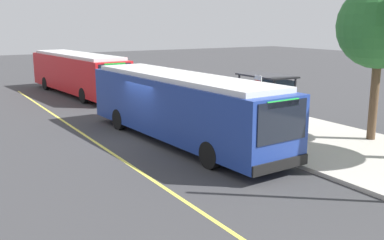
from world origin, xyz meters
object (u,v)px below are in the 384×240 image
at_px(transit_bus_main, 180,105).
at_px(waiting_bench, 273,116).
at_px(route_sign_post, 258,98).
at_px(pedestrian_commuter, 233,104).
at_px(transit_bus_second, 78,72).

bearing_deg(transit_bus_main, waiting_bench, 88.29).
relative_size(waiting_bench, route_sign_post, 0.57).
height_order(route_sign_post, pedestrian_commuter, route_sign_post).
xyz_separation_m(waiting_bench, pedestrian_commuter, (-1.33, -1.46, 0.48)).
bearing_deg(transit_bus_main, pedestrian_commuter, 107.54).
bearing_deg(route_sign_post, transit_bus_main, -125.80).
bearing_deg(pedestrian_commuter, route_sign_post, -18.19).
height_order(transit_bus_second, pedestrian_commuter, transit_bus_second).
xyz_separation_m(transit_bus_main, pedestrian_commuter, (-1.17, 3.71, -0.50)).
bearing_deg(transit_bus_second, pedestrian_commuter, 13.67).
xyz_separation_m(transit_bus_second, waiting_bench, (15.46, 4.90, -0.99)).
xyz_separation_m(transit_bus_second, route_sign_post, (17.25, 2.42, 0.34)).
xyz_separation_m(transit_bus_main, waiting_bench, (0.15, 5.17, -0.99)).
relative_size(transit_bus_main, route_sign_post, 4.36).
height_order(transit_bus_main, transit_bus_second, same).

